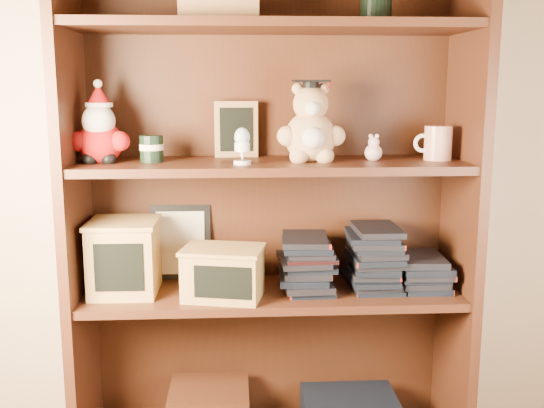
# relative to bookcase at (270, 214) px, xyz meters

# --- Properties ---
(bookcase) EXTENTS (1.20, 0.35, 1.60)m
(bookcase) POSITION_rel_bookcase_xyz_m (0.00, 0.00, 0.00)
(bookcase) COLOR #442113
(bookcase) RESTS_ON ground
(shelf_lower) EXTENTS (1.14, 0.33, 0.02)m
(shelf_lower) POSITION_rel_bookcase_xyz_m (0.00, -0.05, -0.24)
(shelf_lower) COLOR #442113
(shelf_lower) RESTS_ON ground
(shelf_upper) EXTENTS (1.14, 0.33, 0.02)m
(shelf_upper) POSITION_rel_bookcase_xyz_m (0.00, -0.05, 0.16)
(shelf_upper) COLOR #442113
(shelf_upper) RESTS_ON ground
(santa_plush) EXTENTS (0.17, 0.13, 0.25)m
(santa_plush) POSITION_rel_bookcase_xyz_m (-0.50, -0.06, 0.26)
(santa_plush) COLOR #A50F0F
(santa_plush) RESTS_ON shelf_upper
(teachers_tin) EXTENTS (0.07, 0.07, 0.08)m
(teachers_tin) POSITION_rel_bookcase_xyz_m (-0.35, -0.05, 0.21)
(teachers_tin) COLOR black
(teachers_tin) RESTS_ON shelf_upper
(chalkboard_plaque) EXTENTS (0.14, 0.08, 0.17)m
(chalkboard_plaque) POSITION_rel_bookcase_xyz_m (-0.10, 0.06, 0.25)
(chalkboard_plaque) COLOR #9E7547
(chalkboard_plaque) RESTS_ON shelf_upper
(egg_cup) EXTENTS (0.05, 0.05, 0.11)m
(egg_cup) POSITION_rel_bookcase_xyz_m (-0.09, -0.13, 0.23)
(egg_cup) COLOR white
(egg_cup) RESTS_ON shelf_upper
(grad_teddy_bear) EXTENTS (0.20, 0.17, 0.25)m
(grad_teddy_bear) POSITION_rel_bookcase_xyz_m (0.12, -0.06, 0.26)
(grad_teddy_bear) COLOR tan
(grad_teddy_bear) RESTS_ON shelf_upper
(pink_figurine) EXTENTS (0.05, 0.05, 0.08)m
(pink_figurine) POSITION_rel_bookcase_xyz_m (0.31, -0.05, 0.20)
(pink_figurine) COLOR beige
(pink_figurine) RESTS_ON shelf_upper
(teacher_mug) EXTENTS (0.12, 0.08, 0.10)m
(teacher_mug) POSITION_rel_bookcase_xyz_m (0.50, -0.05, 0.22)
(teacher_mug) COLOR silver
(teacher_mug) RESTS_ON shelf_upper
(certificate_frame) EXTENTS (0.19, 0.05, 0.24)m
(certificate_frame) POSITION_rel_bookcase_xyz_m (-0.29, 0.09, -0.11)
(certificate_frame) COLOR black
(certificate_frame) RESTS_ON shelf_lower
(treats_box) EXTENTS (0.21, 0.21, 0.22)m
(treats_box) POSITION_rel_bookcase_xyz_m (-0.44, -0.05, -0.12)
(treats_box) COLOR tan
(treats_box) RESTS_ON shelf_lower
(pencils_box) EXTENTS (0.26, 0.21, 0.15)m
(pencils_box) POSITION_rel_bookcase_xyz_m (-0.15, -0.12, -0.15)
(pencils_box) COLOR tan
(pencils_box) RESTS_ON shelf_lower
(book_stack_left) EXTENTS (0.14, 0.20, 0.16)m
(book_stack_left) POSITION_rel_bookcase_xyz_m (0.11, -0.05, -0.15)
(book_stack_left) COLOR black
(book_stack_left) RESTS_ON shelf_lower
(book_stack_mid) EXTENTS (0.14, 0.20, 0.19)m
(book_stack_mid) POSITION_rel_bookcase_xyz_m (0.32, -0.05, -0.13)
(book_stack_mid) COLOR black
(book_stack_mid) RESTS_ON shelf_lower
(book_stack_right) EXTENTS (0.14, 0.20, 0.10)m
(book_stack_right) POSITION_rel_bookcase_xyz_m (0.47, -0.05, -0.18)
(book_stack_right) COLOR black
(book_stack_right) RESTS_ON shelf_lower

